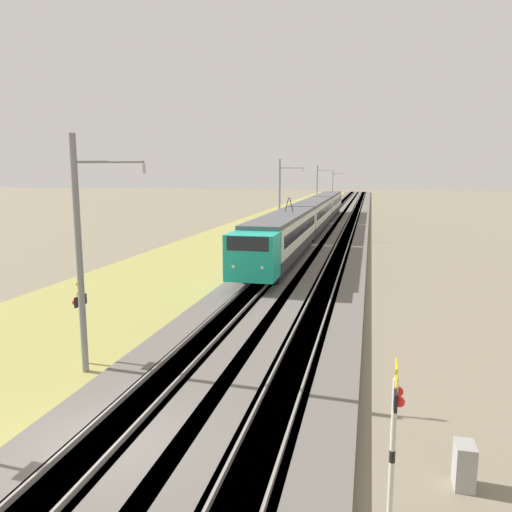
{
  "coord_description": "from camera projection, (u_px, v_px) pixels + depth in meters",
  "views": [
    {
      "loc": [
        -10.03,
        -6.18,
        6.74
      ],
      "look_at": [
        16.99,
        0.0,
        2.13
      ],
      "focal_mm": 35.0,
      "sensor_mm": 36.0,
      "label": 1
    }
  ],
  "objects": [
    {
      "name": "ballast_main",
      "position": [
        317.0,
        228.0,
        60.17
      ],
      "size": [
        240.0,
        4.4,
        0.3
      ],
      "color": "#605B56",
      "rests_on": "ground"
    },
    {
      "name": "track_main",
      "position": [
        317.0,
        228.0,
        60.17
      ],
      "size": [
        240.0,
        1.57,
        0.45
      ],
      "color": "#4C4238",
      "rests_on": "ground"
    },
    {
      "name": "crossing_signal_aux",
      "position": [
        81.0,
        315.0,
        17.34
      ],
      "size": [
        0.7,
        0.23,
        3.1
      ],
      "rotation": [
        0.0,
        0.0,
        1.57
      ],
      "color": "beige",
      "rests_on": "ground"
    },
    {
      "name": "catenary_mast_distant",
      "position": [
        333.0,
        185.0,
        122.29
      ],
      "size": [
        0.22,
        2.56,
        7.56
      ],
      "color": "slate",
      "rests_on": "ground"
    },
    {
      "name": "track_adjacent",
      "position": [
        349.0,
        229.0,
        59.32
      ],
      "size": [
        240.0,
        1.57,
        0.45
      ],
      "color": "#4C4238",
      "rests_on": "ground"
    },
    {
      "name": "equipment_cabinet",
      "position": [
        464.0,
        465.0,
        10.78
      ],
      "size": [
        0.59,
        0.41,
        1.0
      ],
      "color": "gray",
      "rests_on": "ground"
    },
    {
      "name": "ground_plane",
      "position": [
        100.0,
        454.0,
        12.11
      ],
      "size": [
        400.0,
        400.0,
        0.0
      ],
      "primitive_type": "plane",
      "color": "#7A705B"
    },
    {
      "name": "ballast_adjacent",
      "position": [
        349.0,
        229.0,
        59.32
      ],
      "size": [
        240.0,
        4.4,
        0.3
      ],
      "color": "#605B56",
      "rests_on": "ground"
    },
    {
      "name": "passenger_train",
      "position": [
        313.0,
        214.0,
        55.36
      ],
      "size": [
        60.18,
        2.85,
        4.86
      ],
      "rotation": [
        0.0,
        0.0,
        3.14
      ],
      "color": "#19A88E",
      "rests_on": "ground"
    },
    {
      "name": "crossing_signal_far",
      "position": [
        395.0,
        424.0,
        9.59
      ],
      "size": [
        0.7,
        0.23,
        3.26
      ],
      "rotation": [
        0.0,
        0.0,
        -1.57
      ],
      "color": "beige",
      "rests_on": "ground"
    },
    {
      "name": "catenary_mast_far",
      "position": [
        317.0,
        188.0,
        86.9
      ],
      "size": [
        0.22,
        2.56,
        8.15
      ],
      "color": "slate",
      "rests_on": "ground"
    },
    {
      "name": "catenary_mast_near",
      "position": [
        81.0,
        254.0,
        16.21
      ],
      "size": [
        0.22,
        2.56,
        7.99
      ],
      "color": "slate",
      "rests_on": "ground"
    },
    {
      "name": "grass_verge",
      "position": [
        268.0,
        228.0,
        61.5
      ],
      "size": [
        240.0,
        12.6,
        0.12
      ],
      "color": "#99934C",
      "rests_on": "ground"
    },
    {
      "name": "catenary_mast_mid",
      "position": [
        280.0,
        198.0,
        51.54
      ],
      "size": [
        0.22,
        2.56,
        8.17
      ],
      "color": "slate",
      "rests_on": "ground"
    }
  ]
}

